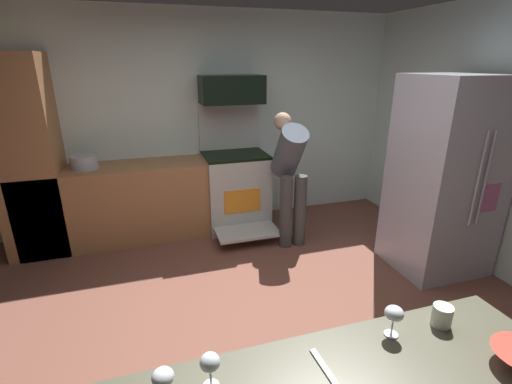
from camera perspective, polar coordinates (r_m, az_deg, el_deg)
name	(u,v)px	position (r m, az deg, el deg)	size (l,w,h in m)	color
ground_plane	(258,330)	(3.11, 0.37, -20.76)	(5.20, 4.80, 0.02)	brown
wall_back	(202,121)	(4.70, -8.40, 10.89)	(5.20, 0.12, 2.60)	silver
lower_cabinet_run	(135,202)	(4.51, -18.44, -1.50)	(2.40, 0.60, 0.90)	#A26D44
cabinet_column	(28,159)	(4.50, -32.10, 4.41)	(0.60, 0.60, 2.10)	#A26D44
oven_range	(236,188)	(4.59, -3.22, 0.70)	(0.76, 1.05, 1.54)	beige
microwave	(232,89)	(4.44, -3.83, 15.72)	(0.74, 0.38, 0.32)	black
refrigerator	(445,177)	(3.97, 27.54, 2.06)	(0.85, 0.78, 1.91)	#B2B1C2
person_cook	(290,170)	(4.08, 5.31, 3.44)	(0.31, 0.61, 1.47)	#424242
wine_glass_near	(210,364)	(1.43, -7.22, -25.12)	(0.07, 0.07, 0.15)	silver
wine_glass_mid	(163,379)	(1.40, -14.35, -26.47)	(0.08, 0.08, 0.15)	silver
wine_glass_far	(394,315)	(1.72, 20.80, -17.49)	(0.08, 0.08, 0.14)	silver
mug_coffee	(442,316)	(1.89, 27.10, -16.87)	(0.09, 0.09, 0.10)	silver
knife_chef	(329,374)	(1.55, 11.35, -26.19)	(0.26, 0.02, 0.01)	#B7BABF
stock_pot	(84,162)	(4.40, -25.32, 4.25)	(0.29, 0.29, 0.15)	#ADB1BE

